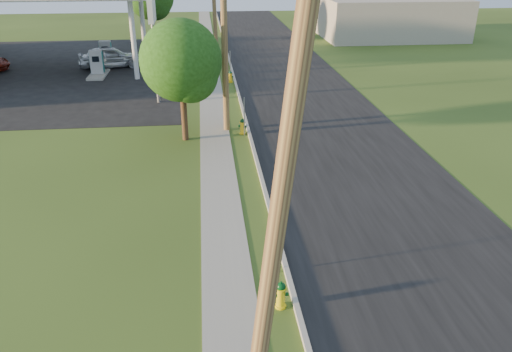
{
  "coord_description": "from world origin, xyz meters",
  "views": [
    {
      "loc": [
        -1.67,
        -7.89,
        8.76
      ],
      "look_at": [
        0.0,
        8.0,
        1.4
      ],
      "focal_mm": 35.0,
      "sensor_mm": 36.0,
      "label": 1
    }
  ],
  "objects_px": {
    "price_pylon": "(152,11)",
    "utility_pole_far": "(214,0)",
    "hydrant_far": "(230,77)",
    "car_silver": "(111,57)",
    "tree_verge": "(183,64)",
    "hydrant_mid": "(243,126)",
    "fuel_pump_ne": "(97,66)",
    "utility_pole_mid": "(224,33)",
    "fuel_pump_se": "(106,56)",
    "hydrant_near": "(281,295)",
    "utility_pole_near": "(278,218)"
  },
  "relations": [
    {
      "from": "tree_verge",
      "to": "fuel_pump_ne",
      "type": "bearing_deg",
      "value": 115.65
    },
    {
      "from": "utility_pole_far",
      "to": "fuel_pump_se",
      "type": "xyz_separation_m",
      "value": [
        -8.9,
        -1.0,
        -4.08
      ]
    },
    {
      "from": "tree_verge",
      "to": "utility_pole_far",
      "type": "bearing_deg",
      "value": 84.02
    },
    {
      "from": "fuel_pump_ne",
      "to": "hydrant_mid",
      "type": "height_order",
      "value": "fuel_pump_ne"
    },
    {
      "from": "price_pylon",
      "to": "hydrant_mid",
      "type": "xyz_separation_m",
      "value": [
        4.68,
        -6.23,
        -5.03
      ]
    },
    {
      "from": "fuel_pump_ne",
      "to": "price_pylon",
      "type": "xyz_separation_m",
      "value": [
        5.0,
        -7.5,
        4.71
      ]
    },
    {
      "from": "utility_pole_far",
      "to": "car_silver",
      "type": "relative_size",
      "value": 1.94
    },
    {
      "from": "utility_pole_near",
      "to": "utility_pole_far",
      "type": "distance_m",
      "value": 36.0
    },
    {
      "from": "fuel_pump_ne",
      "to": "hydrant_mid",
      "type": "distance_m",
      "value": 16.8
    },
    {
      "from": "utility_pole_near",
      "to": "hydrant_mid",
      "type": "xyz_separation_m",
      "value": [
        0.78,
        17.27,
        -4.4
      ]
    },
    {
      "from": "hydrant_near",
      "to": "utility_pole_mid",
      "type": "bearing_deg",
      "value": 92.76
    },
    {
      "from": "hydrant_mid",
      "to": "car_silver",
      "type": "bearing_deg",
      "value": 118.89
    },
    {
      "from": "tree_verge",
      "to": "hydrant_far",
      "type": "height_order",
      "value": "tree_verge"
    },
    {
      "from": "utility_pole_near",
      "to": "utility_pole_far",
      "type": "bearing_deg",
      "value": 90.0
    },
    {
      "from": "utility_pole_far",
      "to": "car_silver",
      "type": "xyz_separation_m",
      "value": [
        -8.36,
        -2.18,
        -3.97
      ]
    },
    {
      "from": "tree_verge",
      "to": "hydrant_mid",
      "type": "bearing_deg",
      "value": 11.86
    },
    {
      "from": "fuel_pump_ne",
      "to": "tree_verge",
      "type": "height_order",
      "value": "tree_verge"
    },
    {
      "from": "utility_pole_far",
      "to": "fuel_pump_se",
      "type": "relative_size",
      "value": 2.97
    },
    {
      "from": "fuel_pump_ne",
      "to": "tree_verge",
      "type": "bearing_deg",
      "value": -64.35
    },
    {
      "from": "price_pylon",
      "to": "tree_verge",
      "type": "distance_m",
      "value": 7.27
    },
    {
      "from": "price_pylon",
      "to": "car_silver",
      "type": "xyz_separation_m",
      "value": [
        -4.46,
        10.32,
        -4.6
      ]
    },
    {
      "from": "utility_pole_near",
      "to": "utility_pole_mid",
      "type": "distance_m",
      "value": 18.0
    },
    {
      "from": "fuel_pump_se",
      "to": "tree_verge",
      "type": "xyz_separation_m",
      "value": [
        6.88,
        -18.32,
        3.05
      ]
    },
    {
      "from": "tree_verge",
      "to": "hydrant_far",
      "type": "bearing_deg",
      "value": 76.11
    },
    {
      "from": "price_pylon",
      "to": "hydrant_near",
      "type": "relative_size",
      "value": 8.38
    },
    {
      "from": "tree_verge",
      "to": "hydrant_mid",
      "type": "xyz_separation_m",
      "value": [
        2.8,
        0.59,
        -3.36
      ]
    },
    {
      "from": "price_pylon",
      "to": "hydrant_far",
      "type": "xyz_separation_m",
      "value": [
        4.68,
        4.53,
        -5.03
      ]
    },
    {
      "from": "price_pylon",
      "to": "utility_pole_far",
      "type": "bearing_deg",
      "value": 72.67
    },
    {
      "from": "fuel_pump_ne",
      "to": "hydrant_mid",
      "type": "bearing_deg",
      "value": -54.83
    },
    {
      "from": "utility_pole_near",
      "to": "fuel_pump_ne",
      "type": "height_order",
      "value": "utility_pole_near"
    },
    {
      "from": "hydrant_mid",
      "to": "car_silver",
      "type": "xyz_separation_m",
      "value": [
        -9.14,
        16.56,
        0.43
      ]
    },
    {
      "from": "car_silver",
      "to": "tree_verge",
      "type": "bearing_deg",
      "value": -172.14
    },
    {
      "from": "hydrant_near",
      "to": "hydrant_far",
      "type": "height_order",
      "value": "hydrant_far"
    },
    {
      "from": "utility_pole_far",
      "to": "hydrant_far",
      "type": "xyz_separation_m",
      "value": [
        0.78,
        -7.97,
        -4.4
      ]
    },
    {
      "from": "fuel_pump_ne",
      "to": "hydrant_near",
      "type": "distance_m",
      "value": 29.01
    },
    {
      "from": "utility_pole_mid",
      "to": "tree_verge",
      "type": "bearing_deg",
      "value": -146.87
    },
    {
      "from": "utility_pole_mid",
      "to": "hydrant_mid",
      "type": "height_order",
      "value": "utility_pole_mid"
    },
    {
      "from": "hydrant_mid",
      "to": "car_silver",
      "type": "distance_m",
      "value": 18.91
    },
    {
      "from": "utility_pole_far",
      "to": "hydrant_near",
      "type": "bearing_deg",
      "value": -88.77
    },
    {
      "from": "tree_verge",
      "to": "car_silver",
      "type": "bearing_deg",
      "value": 110.28
    },
    {
      "from": "utility_pole_near",
      "to": "fuel_pump_ne",
      "type": "bearing_deg",
      "value": 106.02
    },
    {
      "from": "utility_pole_far",
      "to": "fuel_pump_ne",
      "type": "bearing_deg",
      "value": -150.67
    },
    {
      "from": "utility_pole_far",
      "to": "hydrant_mid",
      "type": "height_order",
      "value": "utility_pole_far"
    },
    {
      "from": "tree_verge",
      "to": "hydrant_near",
      "type": "distance_m",
      "value": 13.76
    },
    {
      "from": "utility_pole_mid",
      "to": "hydrant_far",
      "type": "height_order",
      "value": "utility_pole_mid"
    },
    {
      "from": "utility_pole_far",
      "to": "hydrant_near",
      "type": "xyz_separation_m",
      "value": [
        0.69,
        -32.38,
        -4.4
      ]
    },
    {
      "from": "utility_pole_mid",
      "to": "hydrant_mid",
      "type": "bearing_deg",
      "value": -43.34
    },
    {
      "from": "car_silver",
      "to": "fuel_pump_se",
      "type": "bearing_deg",
      "value": 12.28
    },
    {
      "from": "utility_pole_mid",
      "to": "price_pylon",
      "type": "distance_m",
      "value": 6.76
    },
    {
      "from": "utility_pole_far",
      "to": "hydrant_far",
      "type": "relative_size",
      "value": 11.4
    }
  ]
}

